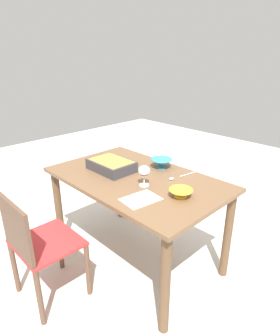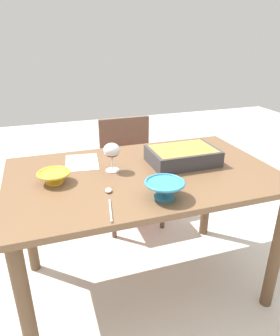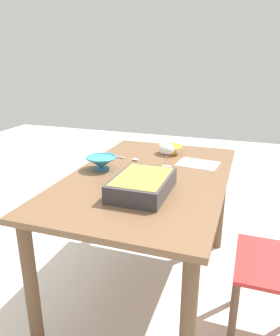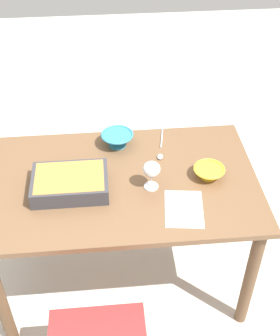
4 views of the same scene
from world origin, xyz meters
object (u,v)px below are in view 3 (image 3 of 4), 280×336
Objects in this scene: mixing_bowl at (170,149)px; napkin at (198,164)px; wine_glass at (167,151)px; casserole_dish at (142,184)px; dining_table at (148,194)px; small_bowl at (101,162)px; serving_spoon at (127,158)px.

napkin is (-0.16, -0.21, -0.03)m from mixing_bowl.
casserole_dish is (-0.39, 0.02, -0.06)m from wine_glass.
dining_table is 0.32m from small_bowl.
small_bowl is (0.00, 0.28, 0.16)m from dining_table.
dining_table is 7.79× the size of small_bowl.
wine_glass is 0.24m from napkin.
mixing_bowl is (0.29, 0.05, -0.07)m from wine_glass.
mixing_bowl is (0.68, 0.03, -0.01)m from casserole_dish.
casserole_dish is 2.30× the size of mixing_bowl.
casserole_dish is (-0.24, -0.05, 0.16)m from dining_table.
small_bowl reaches higher than dining_table.
dining_table is at bearing 178.19° from mixing_bowl.
wine_glass is 0.63× the size of napkin.
casserole_dish is at bearing 177.64° from wine_glass.
napkin is (0.28, -0.22, 0.11)m from dining_table.
casserole_dish is at bearing -177.36° from mixing_bowl.
casserole_dish reaches higher than dining_table.
casserole_dish is at bearing -169.49° from dining_table.
casserole_dish is 0.41m from small_bowl.
wine_glass is 0.96× the size of mixing_bowl.
casserole_dish is 2.07× the size of small_bowl.
wine_glass is at bearing -106.51° from serving_spoon.
napkin is at bearing -39.00° from dining_table.
napkin is (0.28, -0.51, -0.04)m from small_bowl.
serving_spoon is 0.44m from napkin.
dining_table is 0.29m from casserole_dish.
serving_spoon is (0.23, -0.07, -0.04)m from small_bowl.
serving_spoon is at bearing 43.59° from dining_table.
small_bowl reaches higher than mixing_bowl.
casserole_dish reaches higher than small_bowl.
small_bowl is 0.24m from serving_spoon.
napkin is (0.52, -0.18, -0.05)m from casserole_dish.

